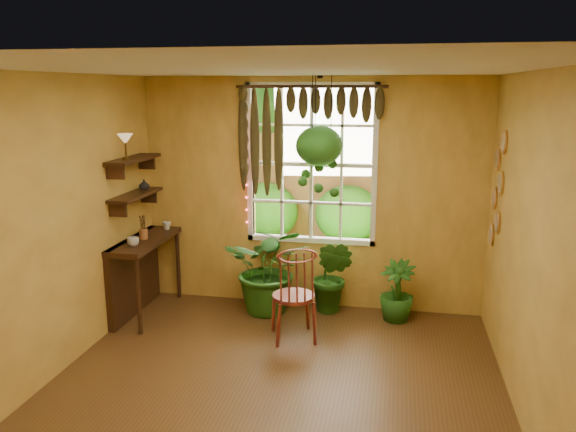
# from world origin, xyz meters

# --- Properties ---
(floor) EXTENTS (4.50, 4.50, 0.00)m
(floor) POSITION_xyz_m (0.00, 0.00, 0.00)
(floor) COLOR #553618
(floor) RESTS_ON ground
(ceiling) EXTENTS (4.50, 4.50, 0.00)m
(ceiling) POSITION_xyz_m (0.00, 0.00, 2.70)
(ceiling) COLOR white
(ceiling) RESTS_ON wall_back
(wall_back) EXTENTS (4.00, 0.00, 4.00)m
(wall_back) POSITION_xyz_m (0.00, 2.25, 1.35)
(wall_back) COLOR gold
(wall_back) RESTS_ON floor
(wall_left) EXTENTS (0.00, 4.50, 4.50)m
(wall_left) POSITION_xyz_m (-2.00, 0.00, 1.35)
(wall_left) COLOR gold
(wall_left) RESTS_ON floor
(wall_right) EXTENTS (0.00, 4.50, 4.50)m
(wall_right) POSITION_xyz_m (2.00, 0.00, 1.35)
(wall_right) COLOR gold
(wall_right) RESTS_ON floor
(window) EXTENTS (1.52, 0.10, 1.86)m
(window) POSITION_xyz_m (0.00, 2.28, 1.70)
(window) COLOR white
(window) RESTS_ON wall_back
(valance_vine) EXTENTS (1.70, 0.12, 1.10)m
(valance_vine) POSITION_xyz_m (-0.08, 2.16, 2.28)
(valance_vine) COLOR #39200F
(valance_vine) RESTS_ON window
(string_lights) EXTENTS (0.03, 0.03, 1.54)m
(string_lights) POSITION_xyz_m (-0.76, 2.19, 1.75)
(string_lights) COLOR #FF2633
(string_lights) RESTS_ON window
(wall_plates) EXTENTS (0.04, 0.32, 1.10)m
(wall_plates) POSITION_xyz_m (1.98, 1.79, 1.55)
(wall_plates) COLOR #F0E3C4
(wall_plates) RESTS_ON wall_right
(counter_ledge) EXTENTS (0.40, 1.20, 0.90)m
(counter_ledge) POSITION_xyz_m (-1.91, 1.60, 0.55)
(counter_ledge) COLOR #39200F
(counter_ledge) RESTS_ON floor
(shelf_lower) EXTENTS (0.25, 0.90, 0.04)m
(shelf_lower) POSITION_xyz_m (-1.88, 1.60, 1.40)
(shelf_lower) COLOR #39200F
(shelf_lower) RESTS_ON wall_left
(shelf_upper) EXTENTS (0.25, 0.90, 0.04)m
(shelf_upper) POSITION_xyz_m (-1.88, 1.60, 1.80)
(shelf_upper) COLOR #39200F
(shelf_upper) RESTS_ON wall_left
(backyard) EXTENTS (14.00, 10.00, 12.00)m
(backyard) POSITION_xyz_m (0.24, 6.87, 1.28)
(backyard) COLOR #255A19
(backyard) RESTS_ON ground
(windsor_chair) EXTENTS (0.57, 0.58, 1.18)m
(windsor_chair) POSITION_xyz_m (-0.01, 1.24, 0.34)
(windsor_chair) COLOR maroon
(windsor_chair) RESTS_ON floor
(potted_plant_left) EXTENTS (0.98, 0.85, 1.07)m
(potted_plant_left) POSITION_xyz_m (-0.42, 1.91, 0.54)
(potted_plant_left) COLOR #224F15
(potted_plant_left) RESTS_ON floor
(potted_plant_mid) EXTENTS (0.60, 0.55, 0.88)m
(potted_plant_mid) POSITION_xyz_m (0.29, 2.04, 0.44)
(potted_plant_mid) COLOR #224F15
(potted_plant_mid) RESTS_ON floor
(potted_plant_right) EXTENTS (0.49, 0.49, 0.69)m
(potted_plant_right) POSITION_xyz_m (1.03, 1.95, 0.35)
(potted_plant_right) COLOR #224F15
(potted_plant_right) RESTS_ON floor
(hanging_basket) EXTENTS (0.52, 0.52, 1.33)m
(hanging_basket) POSITION_xyz_m (0.13, 2.00, 1.90)
(hanging_basket) COLOR black
(hanging_basket) RESTS_ON ceiling
(cup_a) EXTENTS (0.15, 0.15, 0.10)m
(cup_a) POSITION_xyz_m (-1.78, 1.28, 0.95)
(cup_a) COLOR silver
(cup_a) RESTS_ON counter_ledge
(cup_b) EXTENTS (0.12, 0.12, 0.09)m
(cup_b) POSITION_xyz_m (-1.72, 2.05, 0.95)
(cup_b) COLOR beige
(cup_b) RESTS_ON counter_ledge
(brush_jar) EXTENTS (0.09, 0.09, 0.35)m
(brush_jar) POSITION_xyz_m (-1.80, 1.58, 1.04)
(brush_jar) COLOR #99582C
(brush_jar) RESTS_ON counter_ledge
(shelf_vase) EXTENTS (0.13, 0.13, 0.12)m
(shelf_vase) POSITION_xyz_m (-1.87, 1.81, 1.48)
(shelf_vase) COLOR #B2AD99
(shelf_vase) RESTS_ON shelf_lower
(tiffany_lamp) EXTENTS (0.17, 0.17, 0.28)m
(tiffany_lamp) POSITION_xyz_m (-1.86, 1.41, 2.02)
(tiffany_lamp) COLOR #533917
(tiffany_lamp) RESTS_ON shelf_upper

